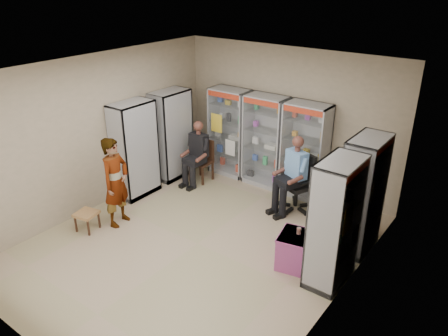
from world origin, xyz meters
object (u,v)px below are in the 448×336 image
Objects in this scene: cabinet_back_mid at (265,141)px; cabinet_right_far at (362,195)px; office_chair at (297,183)px; standing_man at (116,182)px; woven_stool_a at (327,242)px; wooden_chair at (201,161)px; cabinet_left_near at (135,150)px; woven_stool_b at (87,221)px; cabinet_back_right at (305,151)px; seated_shopkeeper at (296,176)px; cabinet_left_far at (172,135)px; cabinet_right_near at (334,223)px; cabinet_back_left at (230,132)px; pink_trunk at (298,251)px.

cabinet_right_far is at bearing -23.65° from cabinet_back_mid.
standing_man is (-2.40, -2.47, 0.28)m from office_chair.
woven_stool_a is at bearing 144.85° from cabinet_right_far.
office_chair is at bearing -55.52° from standing_man.
cabinet_left_near is at bearing -117.61° from wooden_chair.
cabinet_right_far is 5.51× the size of woven_stool_b.
cabinet_back_mid is at bearing 180.00° from cabinet_back_right.
cabinet_back_mid is 1.37× the size of seated_shopkeeper.
seated_shopkeeper reaches higher than wooden_chair.
woven_stool_b is (-3.80, -1.99, -0.02)m from woven_stool_a.
cabinet_back_mid is at bearing 116.32° from cabinet_left_far.
cabinet_right_near is at bearing -62.41° from woven_stool_a.
pink_trunk is at bearing -36.75° from cabinet_back_left.
cabinet_left_far reaches higher than seated_shopkeeper.
cabinet_back_right is 1.00× the size of cabinet_left_near.
cabinet_left_far is 1.74× the size of office_chair.
standing_man is (-0.32, -3.06, -0.15)m from cabinet_back_left.
cabinet_back_left is 1.18× the size of standing_man.
cabinet_right_far is (1.63, -1.13, 0.00)m from cabinet_back_right.
cabinet_back_left is at bearing 153.45° from woven_stool_a.
office_chair is (2.07, -0.60, -0.43)m from cabinet_back_left.
woven_stool_a is (3.45, -0.87, -0.27)m from wooden_chair.
cabinet_back_right and cabinet_right_far have the same top height.
cabinet_back_right and cabinet_left_far have the same top height.
cabinet_right_near reaches higher than woven_stool_a.
cabinet_back_left reaches higher than seated_shopkeeper.
seated_shopkeeper is at bearing 120.05° from pink_trunk.
cabinet_left_near is at bearing -133.58° from seated_shopkeeper.
cabinet_back_right is 0.75m from office_chair.
cabinet_left_near is at bearing 19.08° from standing_man.
standing_man is (-2.22, -3.06, -0.15)m from cabinet_back_right.
cabinet_right_far is 1.00× the size of cabinet_right_near.
cabinet_right_near and cabinet_left_near have the same top height.
cabinet_back_right reaches higher than wooden_chair.
seated_shopkeeper is (-1.46, 1.58, -0.27)m from cabinet_right_near.
wooden_chair is at bearing 83.96° from cabinet_right_far.
standing_man is at bearing -165.95° from pink_trunk.
cabinet_back_left is at bearing 180.00° from cabinet_back_mid.
woven_stool_b is at bearing -99.50° from cabinet_back_left.
office_chair is (2.32, 0.13, 0.10)m from wooden_chair.
cabinet_back_mid and cabinet_left_far have the same top height.
pink_trunk is (3.92, -0.20, -0.72)m from cabinet_left_near.
cabinet_right_near is 1.00× the size of cabinet_left_far.
cabinet_left_far reaches higher than standing_man.
cabinet_left_far is 3.39× the size of pink_trunk.
office_chair reaches higher than pink_trunk.
cabinet_right_near is 4.65m from cabinet_left_far.
pink_trunk is (3.24, -1.50, -0.19)m from wooden_chair.
cabinet_right_near is 2.23m from office_chair.
cabinet_back_left is 1.37× the size of seated_shopkeeper.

